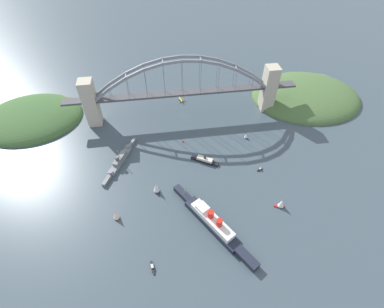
% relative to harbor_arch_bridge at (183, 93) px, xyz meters
% --- Properties ---
extents(ground_plane, '(1400.00, 1400.00, 0.00)m').
position_rel_harbor_arch_bridge_xyz_m(ground_plane, '(-0.00, -0.00, -32.19)').
color(ground_plane, '#3D4C56').
extents(harbor_arch_bridge, '(280.63, 16.95, 78.19)m').
position_rel_harbor_arch_bridge_xyz_m(harbor_arch_bridge, '(0.00, 0.00, 0.00)').
color(harbor_arch_bridge, '#BCB29E').
rests_on(harbor_arch_bridge, ground).
extents(headland_west_shore, '(148.34, 126.09, 30.37)m').
position_rel_harbor_arch_bridge_xyz_m(headland_west_shore, '(-174.03, -17.48, -32.19)').
color(headland_west_shore, '#476638').
rests_on(headland_west_shore, ground).
extents(headland_east_shore, '(125.69, 106.07, 29.61)m').
position_rel_harbor_arch_bridge_xyz_m(headland_east_shore, '(188.78, -20.31, -32.19)').
color(headland_east_shore, '#3D6033').
rests_on(headland_east_shore, ground).
extents(ocean_liner, '(60.26, 92.47, 17.96)m').
position_rel_harbor_arch_bridge_xyz_m(ocean_liner, '(-6.08, 161.82, -27.03)').
color(ocean_liner, '#1E2333').
rests_on(ocean_liner, ground).
extents(naval_cruiser, '(34.23, 66.08, 17.16)m').
position_rel_harbor_arch_bridge_xyz_m(naval_cruiser, '(77.14, 72.41, -29.20)').
color(naval_cruiser, slate).
rests_on(naval_cruiser, ground).
extents(harbor_ferry_steamer, '(28.81, 20.35, 7.67)m').
position_rel_harbor_arch_bridge_xyz_m(harbor_ferry_steamer, '(-12.90, 84.49, -29.90)').
color(harbor_ferry_steamer, black).
rests_on(harbor_ferry_steamer, ground).
extents(seaplane_taxiing_near_bridge, '(7.46, 11.94, 4.79)m').
position_rel_harbor_arch_bridge_xyz_m(seaplane_taxiing_near_bridge, '(-0.93, -31.04, -30.29)').
color(seaplane_taxiing_near_bridge, '#B7B7B2').
rests_on(seaplane_taxiing_near_bridge, ground).
extents(small_boat_0, '(7.19, 9.78, 10.50)m').
position_rel_harbor_arch_bridge_xyz_m(small_boat_0, '(77.98, 142.07, -27.31)').
color(small_boat_0, '#B2231E').
rests_on(small_boat_0, ground).
extents(small_boat_1, '(3.68, 11.04, 2.40)m').
position_rel_harbor_arch_bridge_xyz_m(small_boat_1, '(48.08, 192.17, -31.34)').
color(small_boat_1, black).
rests_on(small_boat_1, ground).
extents(small_boat_2, '(6.83, 4.05, 2.54)m').
position_rel_harbor_arch_bridge_xyz_m(small_boat_2, '(-68.25, 104.81, -31.29)').
color(small_boat_2, black).
rests_on(small_boat_2, ground).
extents(small_boat_3, '(7.33, 10.88, 12.23)m').
position_rel_harbor_arch_bridge_xyz_m(small_boat_3, '(40.37, 117.14, -26.59)').
color(small_boat_3, black).
rests_on(small_boat_3, ground).
extents(small_boat_4, '(5.62, 6.49, 7.12)m').
position_rel_harbor_arch_bridge_xyz_m(small_boat_4, '(-67.23, 54.40, -28.82)').
color(small_boat_4, '#234C8C').
rests_on(small_boat_4, ground).
extents(small_boat_5, '(10.14, 6.53, 10.51)m').
position_rel_harbor_arch_bridge_xyz_m(small_boat_5, '(-73.01, 151.54, -27.36)').
color(small_boat_5, '#B2231E').
rests_on(small_boat_5, ground).
extents(channel_marker_buoy, '(2.20, 2.20, 2.75)m').
position_rel_harbor_arch_bridge_xyz_m(channel_marker_buoy, '(6.72, 50.52, -31.08)').
color(channel_marker_buoy, red).
rests_on(channel_marker_buoy, ground).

